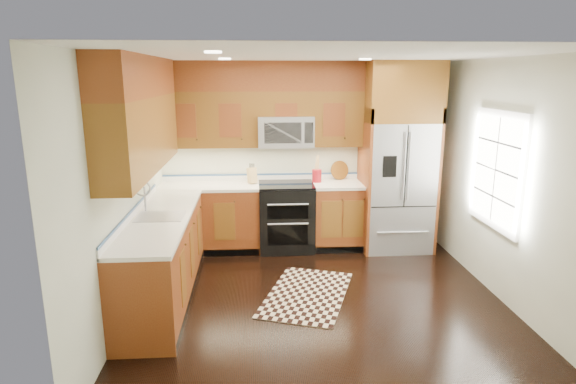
{
  "coord_description": "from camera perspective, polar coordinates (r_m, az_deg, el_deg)",
  "views": [
    {
      "loc": [
        -0.68,
        -4.82,
        2.41
      ],
      "look_at": [
        -0.3,
        0.6,
        1.09
      ],
      "focal_mm": 30.0,
      "sensor_mm": 36.0,
      "label": 1
    }
  ],
  "objects": [
    {
      "name": "ground",
      "position": [
        5.44,
        3.7,
        -12.7
      ],
      "size": [
        4.0,
        4.0,
        0.0
      ],
      "primitive_type": "plane",
      "color": "black",
      "rests_on": "ground"
    },
    {
      "name": "wall_back",
      "position": [
        6.95,
        1.67,
        4.45
      ],
      "size": [
        4.0,
        0.02,
        2.6
      ],
      "primitive_type": "cube",
      "color": "silver",
      "rests_on": "ground"
    },
    {
      "name": "wall_left",
      "position": [
        5.12,
        -18.82,
        0.4
      ],
      "size": [
        0.02,
        4.0,
        2.6
      ],
      "primitive_type": "cube",
      "color": "silver",
      "rests_on": "ground"
    },
    {
      "name": "wall_right",
      "position": [
        5.63,
        24.54,
        1.03
      ],
      "size": [
        0.02,
        4.0,
        2.6
      ],
      "primitive_type": "cube",
      "color": "silver",
      "rests_on": "ground"
    },
    {
      "name": "window",
      "position": [
        5.77,
        23.51,
        2.44
      ],
      "size": [
        0.04,
        1.1,
        1.3
      ],
      "color": "white",
      "rests_on": "ground"
    },
    {
      "name": "base_cabinets",
      "position": [
        6.07,
        -9.03,
        -5.35
      ],
      "size": [
        2.85,
        3.0,
        0.9
      ],
      "color": "brown",
      "rests_on": "ground"
    },
    {
      "name": "countertop",
      "position": [
        6.04,
        -7.76,
        -0.76
      ],
      "size": [
        2.86,
        3.01,
        0.04
      ],
      "color": "white",
      "rests_on": "base_cabinets"
    },
    {
      "name": "upper_cabinets",
      "position": [
        5.94,
        -8.66,
        9.79
      ],
      "size": [
        2.85,
        3.0,
        1.15
      ],
      "color": "brown",
      "rests_on": "ground"
    },
    {
      "name": "range",
      "position": [
        6.79,
        -0.2,
        -2.96
      ],
      "size": [
        0.76,
        0.67,
        0.95
      ],
      "color": "black",
      "rests_on": "ground"
    },
    {
      "name": "microwave",
      "position": [
        6.68,
        -0.29,
        7.2
      ],
      "size": [
        0.76,
        0.4,
        0.42
      ],
      "color": "#B2B2B7",
      "rests_on": "ground"
    },
    {
      "name": "refrigerator",
      "position": [
        6.84,
        12.91,
        4.0
      ],
      "size": [
        0.98,
        0.75,
        2.6
      ],
      "color": "#B2B2B7",
      "rests_on": "ground"
    },
    {
      "name": "sink_faucet",
      "position": [
        5.35,
        -15.23,
        -2.2
      ],
      "size": [
        0.54,
        0.44,
        0.37
      ],
      "color": "#B2B2B7",
      "rests_on": "countertop"
    },
    {
      "name": "rug",
      "position": [
        5.56,
        2.28,
        -11.99
      ],
      "size": [
        1.24,
        1.58,
        0.01
      ],
      "primitive_type": "cube",
      "rotation": [
        0.0,
        0.0,
        -0.34
      ],
      "color": "black",
      "rests_on": "ground"
    },
    {
      "name": "knife_block",
      "position": [
        6.74,
        -4.29,
        2.01
      ],
      "size": [
        0.14,
        0.17,
        0.28
      ],
      "color": "tan",
      "rests_on": "countertop"
    },
    {
      "name": "utensil_crock",
      "position": [
        6.8,
        3.44,
        2.27
      ],
      "size": [
        0.16,
        0.16,
        0.38
      ],
      "color": "maroon",
      "rests_on": "countertop"
    },
    {
      "name": "cutting_board",
      "position": [
        7.03,
        6.11,
        1.58
      ],
      "size": [
        0.34,
        0.34,
        0.02
      ],
      "primitive_type": "cylinder",
      "rotation": [
        0.0,
        0.0,
        0.29
      ],
      "color": "brown",
      "rests_on": "countertop"
    }
  ]
}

